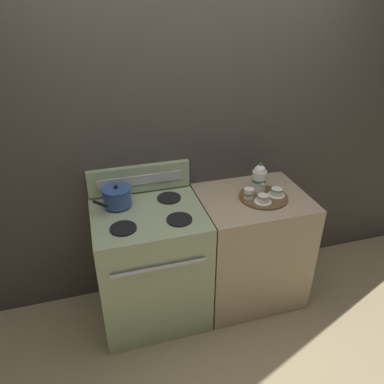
{
  "coord_description": "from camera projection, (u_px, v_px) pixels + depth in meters",
  "views": [
    {
      "loc": [
        -0.7,
        -2.12,
        2.25
      ],
      "look_at": [
        -0.07,
        0.06,
        0.98
      ],
      "focal_mm": 35.0,
      "sensor_mm": 36.0,
      "label": 1
    }
  ],
  "objects": [
    {
      "name": "wall_back",
      "position": [
        190.0,
        159.0,
        2.8
      ],
      "size": [
        6.0,
        0.05,
        2.2
      ],
      "color": "#423D38",
      "rests_on": "ground"
    },
    {
      "name": "ground_plane",
      "position": [
        202.0,
        299.0,
        3.05
      ],
      "size": [
        6.0,
        6.0,
        0.0
      ],
      "primitive_type": "plane",
      "color": "tan"
    },
    {
      "name": "saucepan",
      "position": [
        117.0,
        196.0,
        2.55
      ],
      "size": [
        0.26,
        0.26,
        0.15
      ],
      "color": "#335193",
      "rests_on": "stove"
    },
    {
      "name": "teacup_left",
      "position": [
        263.0,
        199.0,
        2.6
      ],
      "size": [
        0.12,
        0.12,
        0.05
      ],
      "color": "white",
      "rests_on": "serving_tray"
    },
    {
      "name": "teapot",
      "position": [
        259.0,
        178.0,
        2.7
      ],
      "size": [
        0.11,
        0.17,
        0.22
      ],
      "color": "white",
      "rests_on": "serving_tray"
    },
    {
      "name": "serving_tray",
      "position": [
        263.0,
        197.0,
        2.68
      ],
      "size": [
        0.35,
        0.35,
        0.01
      ],
      "color": "brown",
      "rests_on": "side_counter"
    },
    {
      "name": "control_panel",
      "position": [
        139.0,
        179.0,
        2.71
      ],
      "size": [
        0.74,
        0.05,
        0.2
      ],
      "color": "#9EAD84",
      "rests_on": "stove"
    },
    {
      "name": "creamer_jug",
      "position": [
        249.0,
        193.0,
        2.64
      ],
      "size": [
        0.07,
        0.07,
        0.08
      ],
      "color": "white",
      "rests_on": "serving_tray"
    },
    {
      "name": "teacup_right",
      "position": [
        277.0,
        192.0,
        2.68
      ],
      "size": [
        0.12,
        0.12,
        0.05
      ],
      "color": "white",
      "rests_on": "serving_tray"
    },
    {
      "name": "side_counter",
      "position": [
        249.0,
        247.0,
        2.92
      ],
      "size": [
        0.78,
        0.65,
        0.9
      ],
      "color": "tan",
      "rests_on": "ground"
    },
    {
      "name": "stove",
      "position": [
        151.0,
        265.0,
        2.73
      ],
      "size": [
        0.76,
        0.67,
        0.92
      ],
      "color": "#9EAD84",
      "rests_on": "ground"
    }
  ]
}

